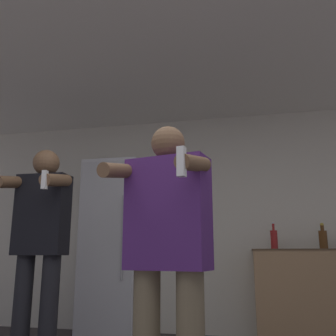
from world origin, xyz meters
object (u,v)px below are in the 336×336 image
at_px(refrigerator, 115,247).
at_px(bottle_green_wine, 323,238).
at_px(bottle_dark_rum, 274,239).
at_px(person_woman_foreground, 168,250).
at_px(person_man_side, 40,238).

xyz_separation_m(refrigerator, bottle_green_wine, (2.26, 0.07, 0.07)).
relative_size(bottle_dark_rum, person_woman_foreground, 0.18).
relative_size(refrigerator, person_woman_foreground, 1.21).
xyz_separation_m(bottle_green_wine, person_woman_foreground, (-1.17, -2.23, -0.14)).
bearing_deg(person_man_side, bottle_green_wine, 30.48).
height_order(refrigerator, bottle_dark_rum, refrigerator).
distance_m(bottle_dark_rum, person_woman_foreground, 2.33).
bearing_deg(bottle_green_wine, bottle_dark_rum, 180.00).
relative_size(refrigerator, bottle_green_wine, 7.20).
bearing_deg(person_man_side, bottle_dark_rum, 36.50).
relative_size(refrigerator, person_man_side, 1.10).
xyz_separation_m(refrigerator, bottle_dark_rum, (1.76, 0.07, 0.07)).
height_order(bottle_dark_rum, person_woman_foreground, person_woman_foreground).
bearing_deg(refrigerator, bottle_dark_rum, 2.20).
bearing_deg(bottle_green_wine, person_man_side, -149.52).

